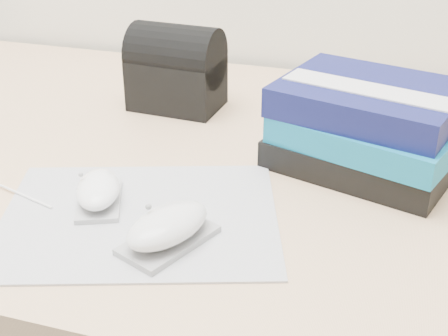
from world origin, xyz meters
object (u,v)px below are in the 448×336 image
(mouse_front, at_px, (168,228))
(book_stack, at_px, (369,126))
(mouse_rear, at_px, (98,191))
(desk, at_px, (303,272))
(pouch, at_px, (176,68))

(mouse_front, xyz_separation_m, book_stack, (0.19, 0.27, 0.03))
(mouse_rear, xyz_separation_m, mouse_front, (0.12, -0.06, 0.00))
(mouse_rear, distance_m, book_stack, 0.38)
(desk, height_order, mouse_front, mouse_front)
(book_stack, relative_size, pouch, 1.88)
(desk, distance_m, book_stack, 0.31)
(book_stack, bearing_deg, mouse_rear, -145.01)
(book_stack, bearing_deg, pouch, 159.77)
(desk, relative_size, pouch, 10.46)
(mouse_rear, height_order, pouch, pouch)
(mouse_rear, height_order, mouse_front, mouse_front)
(desk, height_order, pouch, pouch)
(mouse_rear, bearing_deg, pouch, 94.17)
(pouch, bearing_deg, book_stack, -20.23)
(mouse_rear, xyz_separation_m, pouch, (-0.02, 0.34, 0.05))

